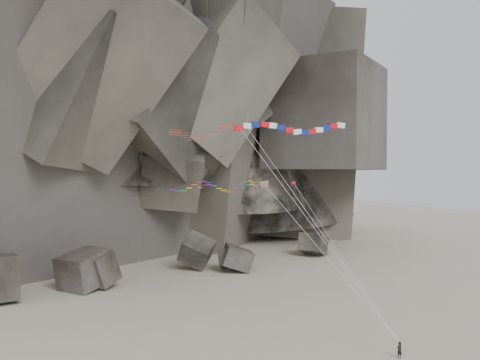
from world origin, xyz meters
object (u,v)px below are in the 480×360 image
delta_kite (206,131)px  kite_flyer (399,349)px  banner_kite (292,129)px  pennant_kite (313,212)px  parafoil_kite (216,186)px

delta_kite → kite_flyer: bearing=-43.9°
banner_kite → pennant_kite: size_ratio=1.43×
banner_kite → pennant_kite: banner_kite is taller
banner_kite → pennant_kite: (3.65, 1.16, -8.92)m
delta_kite → pennant_kite: delta_kite is taller
kite_flyer → parafoil_kite: 23.54m
parafoil_kite → pennant_kite: 11.29m
delta_kite → parafoil_kite: bearing=-86.4°
kite_flyer → delta_kite: 28.86m
parafoil_kite → pennant_kite: (10.65, -2.19, -3.07)m
parafoil_kite → pennant_kite: size_ratio=1.25×
pennant_kite → parafoil_kite: bearing=161.5°
kite_flyer → banner_kite: size_ratio=0.08×
parafoil_kite → kite_flyer: bearing=-45.6°
parafoil_kite → delta_kite: bearing=86.0°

